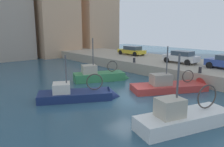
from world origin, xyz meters
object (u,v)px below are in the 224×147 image
object	(u,v)px
fishing_boat_navy	(81,98)
fishing_boat_white	(188,123)
mooring_bollard_mid	(200,70)
parked_car_yellow	(132,50)
mooring_bollard_north	(134,60)
fishing_boat_green	(102,79)
fishing_boat_red	(174,89)
parked_car_white	(181,57)

from	to	relation	value
fishing_boat_navy	fishing_boat_white	bearing A→B (deg)	-76.14
mooring_bollard_mid	parked_car_yellow	bearing A→B (deg)	69.32
mooring_bollard_north	mooring_bollard_mid	bearing A→B (deg)	-90.00
parked_car_yellow	fishing_boat_green	bearing A→B (deg)	-150.91
fishing_boat_navy	mooring_bollard_mid	world-z (taller)	fishing_boat_navy
fishing_boat_red	fishing_boat_green	distance (m)	7.17
fishing_boat_red	fishing_boat_green	bearing A→B (deg)	109.29
fishing_boat_red	mooring_bollard_north	world-z (taller)	fishing_boat_red
parked_car_white	mooring_bollard_mid	xyz separation A→B (m)	(-3.66, -4.15, -0.45)
fishing_boat_red	fishing_boat_white	bearing A→B (deg)	-140.68
fishing_boat_white	parked_car_yellow	bearing A→B (deg)	51.96
parked_car_yellow	mooring_bollard_north	bearing A→B (deg)	-133.84
fishing_boat_navy	mooring_bollard_north	bearing A→B (deg)	21.96
fishing_boat_white	mooring_bollard_north	world-z (taller)	fishing_boat_white
fishing_boat_red	parked_car_yellow	xyz separation A→B (m)	(7.84, 12.45, 1.77)
fishing_boat_red	mooring_bollard_north	distance (m)	7.93
fishing_boat_green	parked_car_yellow	size ratio (longest dim) A/B	1.37
fishing_boat_red	mooring_bollard_north	size ratio (longest dim) A/B	12.88
mooring_bollard_mid	fishing_boat_red	bearing A→B (deg)	165.64
parked_car_white	fishing_boat_red	bearing A→B (deg)	-152.32
mooring_bollard_north	fishing_boat_red	bearing A→B (deg)	-111.49
fishing_boat_navy	parked_car_white	world-z (taller)	fishing_boat_navy
fishing_boat_white	fishing_boat_green	xyz separation A→B (m)	(2.93, 11.11, -0.00)
fishing_boat_green	mooring_bollard_mid	bearing A→B (deg)	-55.12
fishing_boat_navy	fishing_boat_green	world-z (taller)	fishing_boat_green
fishing_boat_navy	parked_car_yellow	xyz separation A→B (m)	(15.00, 9.23, 1.78)
fishing_boat_navy	fishing_boat_red	size ratio (longest dim) A/B	0.86
fishing_boat_navy	mooring_bollard_mid	distance (m)	10.86
fishing_boat_red	fishing_boat_green	xyz separation A→B (m)	(-2.37, 6.77, 0.01)
parked_car_white	mooring_bollard_north	size ratio (longest dim) A/B	7.08
fishing_boat_green	parked_car_yellow	world-z (taller)	fishing_boat_green
mooring_bollard_north	fishing_boat_navy	bearing A→B (deg)	-158.04
fishing_boat_white	fishing_boat_navy	bearing A→B (deg)	103.86
mooring_bollard_mid	fishing_boat_white	bearing A→B (deg)	-156.15
fishing_boat_red	parked_car_yellow	bearing A→B (deg)	57.81
fishing_boat_red	mooring_bollard_north	xyz separation A→B (m)	(2.86, 7.27, 1.36)
fishing_boat_red	fishing_boat_white	size ratio (longest dim) A/B	1.11
fishing_boat_navy	fishing_boat_green	distance (m)	5.96
parked_car_yellow	fishing_boat_navy	bearing A→B (deg)	-148.41
parked_car_yellow	fishing_boat_white	bearing A→B (deg)	-128.04
mooring_bollard_mid	mooring_bollard_north	world-z (taller)	same
mooring_bollard_mid	mooring_bollard_north	xyz separation A→B (m)	(0.00, 8.00, 0.00)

